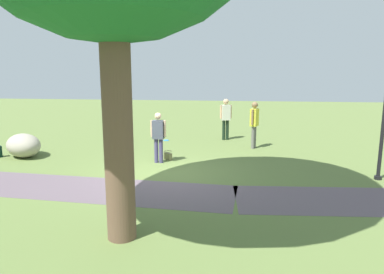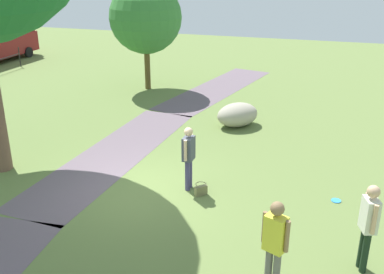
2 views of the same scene
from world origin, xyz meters
The scene contains 8 objects.
ground_plane centered at (0.00, 0.00, 0.00)m, with size 48.00×48.00×0.00m, color #5E713A.
footpath_segment_mid centered at (1.97, 1.52, 0.00)m, with size 8.12×2.51×0.01m.
lawn_boulder centered at (5.39, -1.52, 0.41)m, with size 1.87×1.82×0.82m.
woman_with_handbag centered at (0.50, -1.26, 0.97)m, with size 0.52×0.26×1.67m.
man_near_boulder centered at (-1.62, -5.36, 1.04)m, with size 0.50×0.33×1.79m.
passerby_on_path centered at (-2.75, -3.80, 1.07)m, with size 0.36×0.48×1.82m.
handbag_on_grass centered at (0.26, -1.65, 0.14)m, with size 0.38×0.38×0.31m.
frisbee_on_grass centered at (0.92, -4.89, 0.01)m, with size 0.24×0.24×0.02m.
Camera 1 is at (-1.89, 10.10, 3.11)m, focal length 33.66 mm.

